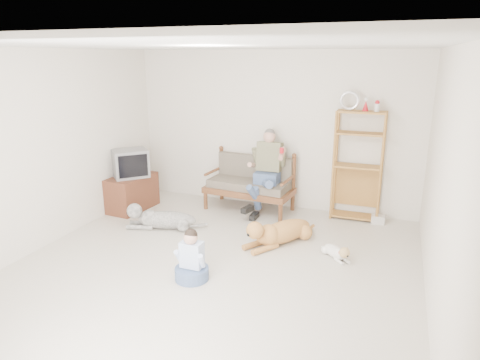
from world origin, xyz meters
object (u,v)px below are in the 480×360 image
at_px(golden_retriever, 278,232).
at_px(etagere, 358,165).
at_px(tv_stand, 132,193).
at_px(loveseat, 250,182).

bearing_deg(golden_retriever, etagere, 90.20).
bearing_deg(tv_stand, golden_retriever, -5.17).
bearing_deg(loveseat, etagere, 9.77).
height_order(etagere, golden_retriever, etagere).
xyz_separation_m(tv_stand, golden_retriever, (2.80, -0.51, -0.13)).
xyz_separation_m(etagere, tv_stand, (-3.70, -0.89, -0.61)).
bearing_deg(loveseat, tv_stand, -153.49).
bearing_deg(etagere, loveseat, -175.49).
height_order(loveseat, tv_stand, loveseat).
height_order(tv_stand, golden_retriever, tv_stand).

